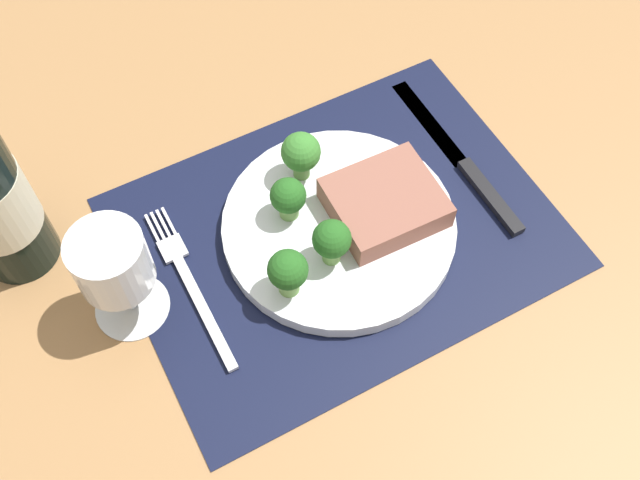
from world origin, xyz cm
name	(u,v)px	position (x,y,z in cm)	size (l,w,h in cm)	color
ground_plane	(338,240)	(0.00, 0.00, -1.50)	(140.00, 110.00, 3.00)	#996D42
placemat	(339,232)	(0.00, 0.00, 0.15)	(41.92, 31.36, 0.30)	black
plate	(339,227)	(0.00, 0.00, 1.10)	(23.16, 23.16, 1.60)	silver
steak	(385,203)	(4.57, -0.90, 3.34)	(10.34, 9.21, 2.88)	#8C5647
broccoli_center	(288,197)	(-3.85, 3.25, 4.74)	(3.55, 3.55, 4.89)	#6B994C
broccoli_near_steak	(288,272)	(-7.64, -4.20, 5.22)	(3.76, 3.76, 5.54)	#6B994C
broccoli_near_fork	(301,153)	(-0.54, 6.92, 5.38)	(3.97, 3.97, 5.69)	#5B8942
broccoli_back_left	(332,240)	(-2.60, -3.17, 5.13)	(3.68, 3.68, 5.35)	#6B994C
fork	(190,283)	(-15.47, 1.42, 0.55)	(2.40, 19.20, 0.50)	silver
knife	(466,166)	(15.58, 0.53, 0.60)	(1.80, 23.00, 0.80)	black
wine_glass	(113,267)	(-21.20, 1.91, 7.97)	(7.05, 7.05, 11.74)	silver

